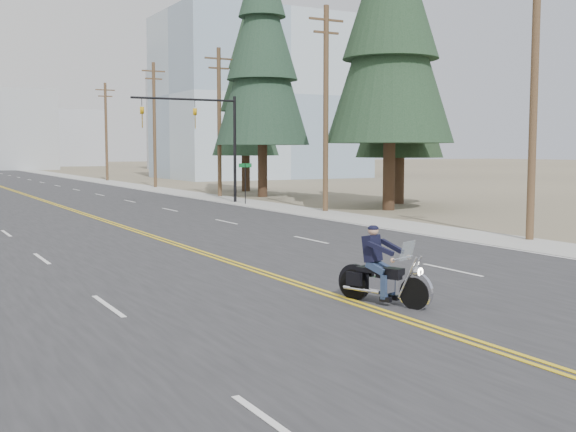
# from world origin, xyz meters

# --- Properties ---
(ground_plane) EXTENTS (400.00, 400.00, 0.00)m
(ground_plane) POSITION_xyz_m (0.00, 0.00, 0.00)
(ground_plane) COLOR #776D56
(ground_plane) RESTS_ON ground
(sidewalk_right) EXTENTS (3.00, 200.00, 0.01)m
(sidewalk_right) POSITION_xyz_m (11.50, 70.00, 0.01)
(sidewalk_right) COLOR #A5A5A0
(sidewalk_right) RESTS_ON ground
(traffic_mast_right) EXTENTS (7.10, 0.26, 7.00)m
(traffic_mast_right) POSITION_xyz_m (8.98, 32.00, 4.94)
(traffic_mast_right) COLOR black
(traffic_mast_right) RESTS_ON ground
(street_sign) EXTENTS (0.90, 0.06, 2.62)m
(street_sign) POSITION_xyz_m (10.80, 30.00, 1.80)
(street_sign) COLOR black
(street_sign) RESTS_ON ground
(utility_pole_a) EXTENTS (2.20, 0.30, 11.00)m
(utility_pole_a) POSITION_xyz_m (12.50, 8.00, 5.73)
(utility_pole_a) COLOR brown
(utility_pole_a) RESTS_ON ground
(utility_pole_b) EXTENTS (2.20, 0.30, 11.50)m
(utility_pole_b) POSITION_xyz_m (12.50, 23.00, 5.98)
(utility_pole_b) COLOR brown
(utility_pole_b) RESTS_ON ground
(utility_pole_c) EXTENTS (2.20, 0.30, 11.00)m
(utility_pole_c) POSITION_xyz_m (12.50, 38.00, 5.73)
(utility_pole_c) COLOR brown
(utility_pole_c) RESTS_ON ground
(utility_pole_d) EXTENTS (2.20, 0.30, 11.50)m
(utility_pole_d) POSITION_xyz_m (12.50, 53.00, 5.98)
(utility_pole_d) COLOR brown
(utility_pole_d) RESTS_ON ground
(utility_pole_e) EXTENTS (2.20, 0.30, 11.00)m
(utility_pole_e) POSITION_xyz_m (12.50, 70.00, 5.73)
(utility_pole_e) COLOR brown
(utility_pole_e) RESTS_ON ground
(glass_building) EXTENTS (24.00, 16.00, 20.00)m
(glass_building) POSITION_xyz_m (32.00, 70.00, 10.00)
(glass_building) COLOR #9EB5CC
(glass_building) RESTS_ON ground
(haze_bldg_c) EXTENTS (16.00, 12.00, 18.00)m
(haze_bldg_c) POSITION_xyz_m (40.00, 110.00, 9.00)
(haze_bldg_c) COLOR #B7BCC6
(haze_bldg_c) RESTS_ON ground
(haze_bldg_e) EXTENTS (14.00, 14.00, 12.00)m
(haze_bldg_e) POSITION_xyz_m (25.00, 150.00, 6.00)
(haze_bldg_e) COLOR #B7BCC6
(haze_bldg_e) RESTS_ON ground
(motorcyclist) EXTENTS (1.71, 2.49, 1.79)m
(motorcyclist) POSITION_xyz_m (0.54, 1.26, 0.90)
(motorcyclist) COLOR black
(motorcyclist) RESTS_ON ground
(conifer_near) EXTENTS (7.33, 7.33, 19.41)m
(conifer_near) POSITION_xyz_m (16.20, 21.99, 11.15)
(conifer_near) COLOR #382619
(conifer_near) RESTS_ON ground
(conifer_mid) EXTENTS (5.63, 5.63, 15.00)m
(conifer_mid) POSITION_xyz_m (19.78, 25.71, 8.61)
(conifer_mid) COLOR #382619
(conifer_mid) RESTS_ON ground
(conifer_tall) EXTENTS (6.94, 6.94, 19.27)m
(conifer_tall) POSITION_xyz_m (15.06, 35.94, 11.07)
(conifer_tall) COLOR #382619
(conifer_tall) RESTS_ON ground
(conifer_far) EXTENTS (5.63, 5.63, 15.09)m
(conifer_far) POSITION_xyz_m (17.22, 43.35, 8.66)
(conifer_far) COLOR #382619
(conifer_far) RESTS_ON ground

